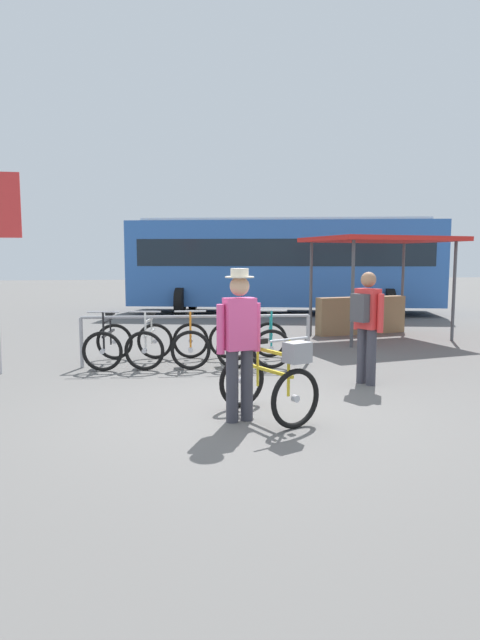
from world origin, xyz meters
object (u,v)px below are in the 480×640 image
at_px(bus_distant, 283,261).
at_px(banner_flag, 2,232).
at_px(racked_bike_black, 109,344).
at_px(racked_bike_teal, 270,342).
at_px(pedestrian_with_backpack, 366,321).
at_px(racked_bike_orange, 191,343).
at_px(racked_bike_yellow, 231,342).
at_px(market_stall, 372,277).
at_px(person_with_featured_bike, 239,338).
at_px(racked_bike_white, 150,344).
at_px(featured_bicycle, 272,381).

xyz_separation_m(bus_distant, banner_flag, (-6.64, -8.50, 0.49)).
distance_m(racked_bike_black, bus_distant, 9.65).
height_order(racked_bike_black, racked_bike_teal, same).
bearing_deg(pedestrian_with_backpack, racked_bike_orange, 140.96).
height_order(racked_bike_teal, banner_flag, banner_flag).
bearing_deg(racked_bike_yellow, racked_bike_orange, 175.30).
bearing_deg(market_stall, racked_bike_teal, -137.77).
bearing_deg(racked_bike_orange, racked_bike_black, 175.30).
relative_size(racked_bike_yellow, person_with_featured_bike, 0.65).
bearing_deg(racked_bike_white, racked_bike_orange, -4.70).
relative_size(racked_bike_black, racked_bike_teal, 0.99).
relative_size(person_with_featured_bike, market_stall, 0.50).
distance_m(racked_bike_black, racked_bike_orange, 1.40).
bearing_deg(racked_bike_orange, racked_bike_teal, -4.70).
bearing_deg(racked_bike_black, market_stall, 23.51).
height_order(pedestrian_with_backpack, bus_distant, bus_distant).
distance_m(person_with_featured_bike, market_stall, 7.35).
height_order(racked_bike_orange, bus_distant, bus_distant).
xyz_separation_m(racked_bike_orange, bus_distant, (3.72, 8.18, 1.37)).
distance_m(racked_bike_white, pedestrian_with_backpack, 3.73).
height_order(racked_bike_yellow, market_stall, market_stall).
distance_m(racked_bike_teal, pedestrian_with_backpack, 2.16).
relative_size(featured_bicycle, person_with_featured_bike, 0.73).
height_order(bus_distant, banner_flag, banner_flag).
bearing_deg(racked_bike_orange, pedestrian_with_backpack, -39.04).
relative_size(racked_bike_white, bus_distant, 0.12).
bearing_deg(pedestrian_with_backpack, racked_bike_black, 151.51).
bearing_deg(racked_bike_black, pedestrian_with_backpack, -28.49).
height_order(racked_bike_white, market_stall, market_stall).
bearing_deg(person_with_featured_bike, market_stall, 55.48).
bearing_deg(pedestrian_with_backpack, racked_bike_teal, 118.70).
relative_size(person_with_featured_bike, bus_distant, 0.17).
relative_size(racked_bike_white, pedestrian_with_backpack, 0.74).
height_order(market_stall, banner_flag, banner_flag).
distance_m(racked_bike_orange, pedestrian_with_backpack, 3.14).
height_order(racked_bike_orange, featured_bicycle, same).
bearing_deg(pedestrian_with_backpack, bus_distant, 82.57).
relative_size(racked_bike_black, featured_bicycle, 0.94).
height_order(person_with_featured_bike, bus_distant, bus_distant).
height_order(racked_bike_yellow, person_with_featured_bike, person_with_featured_bike).
height_order(racked_bike_orange, racked_bike_teal, same).
bearing_deg(bus_distant, banner_flag, -128.00).
relative_size(racked_bike_white, racked_bike_yellow, 1.08).
height_order(racked_bike_white, racked_bike_teal, same).
bearing_deg(featured_bicycle, person_with_featured_bike, -177.17).
height_order(racked_bike_black, racked_bike_white, same).
relative_size(person_with_featured_bike, banner_flag, 0.54).
xyz_separation_m(racked_bike_yellow, racked_bike_teal, (0.70, -0.06, 0.00)).
xyz_separation_m(racked_bike_black, racked_bike_teal, (2.79, -0.23, 0.00)).
height_order(racked_bike_white, banner_flag, banner_flag).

